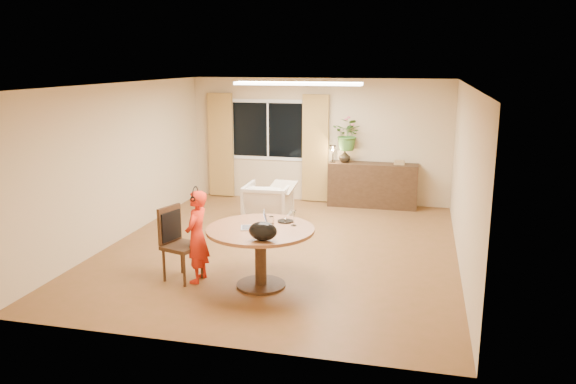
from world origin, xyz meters
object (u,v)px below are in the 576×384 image
object	(u,v)px
dining_table	(260,241)
sideboard	(373,185)
child	(197,237)
dining_chair	(182,244)
armchair	(268,203)

from	to	relation	value
dining_table	sideboard	size ratio (longest dim) A/B	0.79
child	sideboard	bearing A→B (deg)	157.70
dining_chair	armchair	xyz separation A→B (m)	(0.41, 2.92, -0.13)
armchair	sideboard	size ratio (longest dim) A/B	0.46
dining_chair	sideboard	size ratio (longest dim) A/B	0.56
dining_table	child	size ratio (longest dim) A/B	1.12
sideboard	armchair	bearing A→B (deg)	-136.28
armchair	sideboard	distance (m)	2.44
dining_chair	child	bearing A→B (deg)	19.92
dining_chair	child	world-z (taller)	child
dining_chair	sideboard	world-z (taller)	dining_chair
dining_table	dining_chair	bearing A→B (deg)	-178.46
child	sideboard	distance (m)	5.00
dining_table	child	distance (m)	0.89
dining_chair	child	distance (m)	0.25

